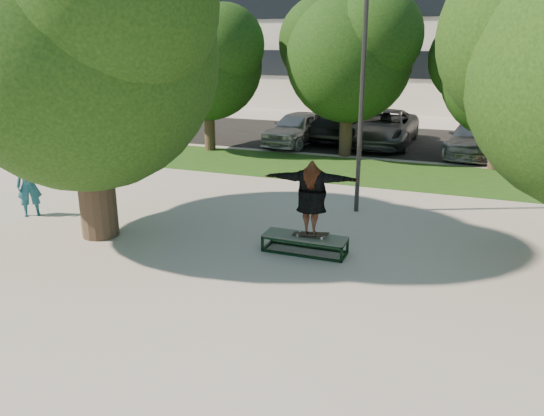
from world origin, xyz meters
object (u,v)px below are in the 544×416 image
at_px(grind_box, 305,244).
at_px(car_grey, 383,128).
at_px(lamppost, 362,92).
at_px(bystander, 29,185).
at_px(car_dark, 343,122).
at_px(car_silver_a, 298,128).
at_px(tree_left, 81,38).
at_px(car_silver_b, 473,139).

relative_size(grind_box, car_grey, 0.33).
bearing_deg(grind_box, lamppost, 82.95).
bearing_deg(lamppost, grind_box, -97.05).
xyz_separation_m(grind_box, bystander, (-7.43, -0.14, 0.63)).
height_order(grind_box, car_dark, car_dark).
bearing_deg(car_silver_a, grind_box, -62.08).
bearing_deg(tree_left, car_silver_b, 58.04).
bearing_deg(lamppost, car_silver_b, 73.03).
relative_size(bystander, car_dark, 0.33).
bearing_deg(bystander, car_silver_a, 30.03).
xyz_separation_m(tree_left, lamppost, (5.29, 3.91, -1.27)).
bearing_deg(car_dark, grind_box, -75.29).
xyz_separation_m(lamppost, car_dark, (-2.93, 10.31, -2.34)).
bearing_deg(car_silver_a, car_dark, 57.82).
height_order(lamppost, car_silver_a, lamppost).
height_order(car_dark, car_grey, car_dark).
bearing_deg(car_dark, lamppost, -69.94).
relative_size(car_silver_a, car_silver_b, 0.95).
relative_size(car_grey, car_silver_b, 1.21).
relative_size(tree_left, bystander, 4.36).
height_order(tree_left, lamppost, tree_left).
xyz_separation_m(tree_left, car_dark, (2.36, 14.22, -3.61)).
bearing_deg(lamppost, car_dark, 105.88).
distance_m(car_grey, car_silver_b, 3.81).
relative_size(tree_left, car_dark, 1.45).
height_order(bystander, car_silver_a, bystander).
xyz_separation_m(bystander, car_silver_b, (10.57, 12.38, -0.16)).
distance_m(grind_box, car_silver_b, 12.65).
xyz_separation_m(lamppost, bystander, (-7.84, -3.42, -2.33)).
bearing_deg(grind_box, car_silver_a, 109.15).
height_order(grind_box, car_silver_b, car_silver_b).
xyz_separation_m(tree_left, car_silver_a, (0.79, 12.41, -3.69)).
xyz_separation_m(car_silver_a, car_dark, (1.57, 1.81, 0.08)).
relative_size(lamppost, car_grey, 1.12).
bearing_deg(tree_left, car_silver_a, 86.35).
distance_m(tree_left, bystander, 4.44).
distance_m(bystander, car_silver_a, 12.38).
distance_m(lamppost, car_dark, 10.97).
bearing_deg(car_dark, car_grey, -11.22).
height_order(grind_box, car_silver_a, car_silver_a).
bearing_deg(car_silver_b, bystander, -125.16).
relative_size(tree_left, lamppost, 1.16).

